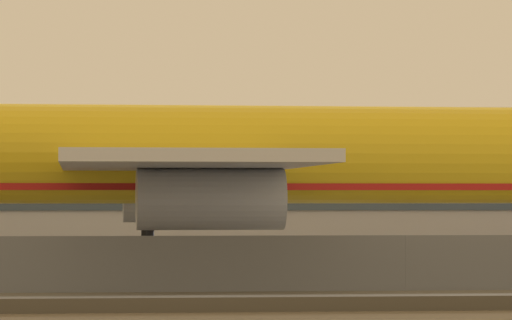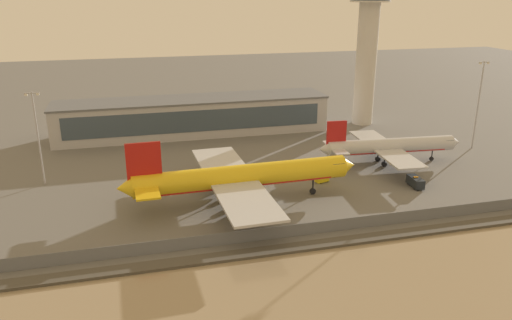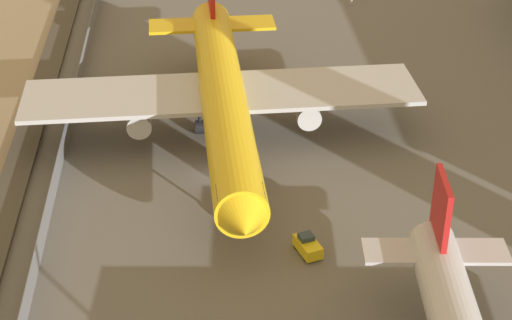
# 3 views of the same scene
# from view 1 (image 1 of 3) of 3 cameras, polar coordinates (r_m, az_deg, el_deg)

# --- Properties ---
(ground_plane) EXTENTS (500.00, 500.00, 0.00)m
(ground_plane) POSITION_cam_1_polar(r_m,az_deg,el_deg) (72.85, 3.32, -4.43)
(ground_plane) COLOR #66635E
(shoreline_seawall) EXTENTS (320.00, 3.00, 0.50)m
(shoreline_seawall) POSITION_cam_1_polar(r_m,az_deg,el_deg) (52.69, 6.68, -5.33)
(shoreline_seawall) COLOR #474238
(shoreline_seawall) RESTS_ON ground
(perimeter_fence) EXTENTS (280.00, 0.10, 2.40)m
(perimeter_fence) POSITION_cam_1_polar(r_m,az_deg,el_deg) (57.04, 5.74, -4.07)
(perimeter_fence) COLOR slate
(perimeter_fence) RESTS_ON ground
(cargo_jet_yellow) EXTENTS (51.20, 43.73, 14.98)m
(cargo_jet_yellow) POSITION_cam_1_polar(r_m,az_deg,el_deg) (73.47, -2.26, 0.06)
(cargo_jet_yellow) COLOR yellow
(cargo_jet_yellow) RESTS_ON ground
(terminal_building) EXTENTS (83.21, 15.70, 11.20)m
(terminal_building) POSITION_cam_1_polar(r_m,az_deg,el_deg) (129.16, -4.48, -0.59)
(terminal_building) COLOR #B2B2B7
(terminal_building) RESTS_ON ground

